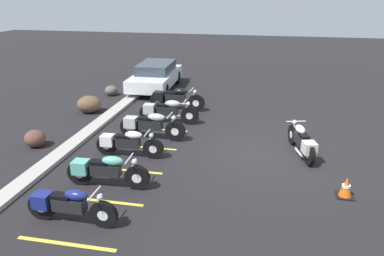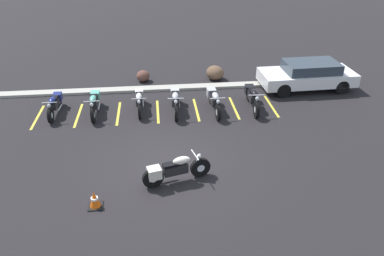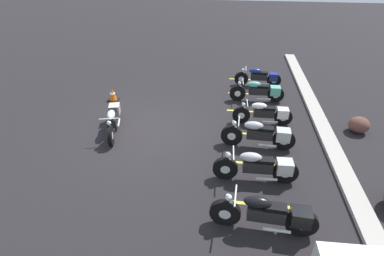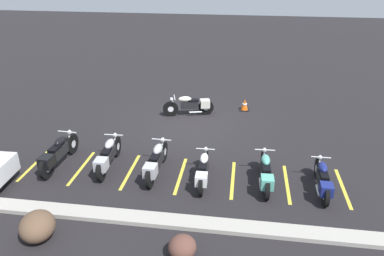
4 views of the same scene
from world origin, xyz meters
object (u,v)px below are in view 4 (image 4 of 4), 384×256
Objects in this scene: parked_bike_2 at (203,170)px; landscape_rock_2 at (37,226)px; parked_bike_0 at (323,180)px; traffic_cone at (245,105)px; parked_bike_1 at (265,172)px; motorcycle_cream_featured at (191,105)px; landscape_rock_0 at (182,247)px; parked_bike_3 at (156,162)px; parked_bike_4 at (108,156)px; parked_bike_5 at (57,153)px.

landscape_rock_2 is (3.65, 2.95, -0.09)m from parked_bike_2.
parked_bike_0 is 3.42m from parked_bike_2.
landscape_rock_2 reaches higher than traffic_cone.
parked_bike_2 is 2.14× the size of landscape_rock_2.
parked_bike_0 is at bearing -91.33° from parked_bike_2.
parked_bike_0 is 0.95× the size of parked_bike_1.
landscape_rock_2 is (2.55, 8.05, -0.11)m from motorcycle_cream_featured.
parked_bike_1 is (1.60, -0.12, 0.02)m from parked_bike_0.
parked_bike_2 is (1.82, 0.10, -0.02)m from parked_bike_1.
motorcycle_cream_featured is 3.19× the size of landscape_rock_0.
parked_bike_1 is 0.96× the size of parked_bike_3.
motorcycle_cream_featured is at bearing 21.43° from traffic_cone.
parked_bike_1 reaches higher than traffic_cone.
parked_bike_3 is (4.91, -0.25, 0.04)m from parked_bike_0.
parked_bike_2 is at bearing -96.64° from parked_bike_3.
parked_bike_4 is at bearing 53.05° from traffic_cone.
motorcycle_cream_featured is 8.24m from landscape_rock_0.
parked_bike_4 is (1.97, 4.72, 0.02)m from motorcycle_cream_featured.
parked_bike_1 reaches higher than parked_bike_0.
motorcycle_cream_featured reaches higher than parked_bike_0.
parked_bike_0 is at bearing -96.13° from parked_bike_1.
landscape_rock_0 is (-2.96, 3.45, -0.19)m from parked_bike_4.
parked_bike_5 is 4.50× the size of traffic_cone.
parked_bike_0 is 0.99× the size of parked_bike_2.
parked_bike_4 is at bearing 82.01° from parked_bike_2.
traffic_cone is at bearing -173.25° from motorcycle_cream_featured.
parked_bike_4 is (4.90, -0.27, 0.02)m from parked_bike_1.
motorcycle_cream_featured is 5.12m from parked_bike_4.
motorcycle_cream_featured is 0.98× the size of parked_bike_1.
parked_bike_3 reaches higher than parked_bike_2.
parked_bike_5 is at bearing 86.41° from parked_bike_1.
motorcycle_cream_featured is 4.88m from parked_bike_3.
traffic_cone is (-2.63, -5.75, -0.23)m from parked_bike_3.
parked_bike_4 is 3.38m from landscape_rock_2.
parked_bike_3 is at bearing -124.28° from landscape_rock_2.
parked_bike_4 is (1.59, -0.14, -0.01)m from parked_bike_3.
landscape_rock_0 is (-4.60, 3.36, -0.21)m from parked_bike_5.
parked_bike_3 is at bearing 85.75° from parked_bike_1.
landscape_rock_2 is (2.17, 3.18, -0.13)m from parked_bike_3.
parked_bike_2 is 0.91× the size of parked_bike_3.
landscape_rock_0 is 9.15m from traffic_cone.
motorcycle_cream_featured is at bearing 11.19° from parked_bike_2.
parked_bike_2 is 6.09m from traffic_cone.
landscape_rock_2 is (7.08, 2.94, -0.09)m from parked_bike_0.
motorcycle_cream_featured is at bearing 28.38° from parked_bike_1.
parked_bike_1 is 5.92m from traffic_cone.
parked_bike_4 is at bearing -83.79° from parked_bike_5.
parked_bike_1 is 3.73m from landscape_rock_0.
landscape_rock_2 is at bearing -158.81° from parked_bike_5.
parked_bike_0 reaches higher than landscape_rock_2.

